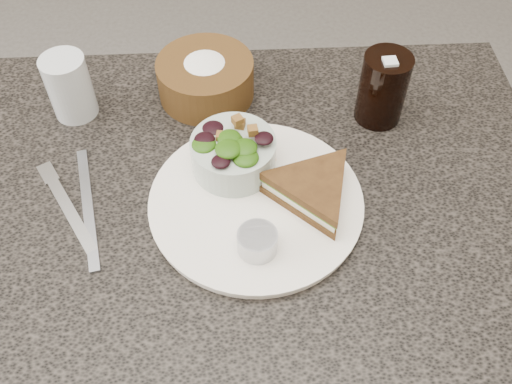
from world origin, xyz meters
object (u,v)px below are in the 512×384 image
at_px(dining_table, 226,325).
at_px(dinner_plate, 256,203).
at_px(salad_bowl, 233,150).
at_px(sandwich, 313,190).
at_px(bread_basket, 205,73).
at_px(cola_glass, 383,85).
at_px(water_glass, 69,87).
at_px(dressing_ramekin, 257,242).

height_order(dining_table, dinner_plate, dinner_plate).
xyz_separation_m(dining_table, salad_bowl, (0.03, 0.07, 0.42)).
xyz_separation_m(sandwich, bread_basket, (-0.15, 0.24, 0.01)).
bearing_deg(dinner_plate, salad_bowl, 114.37).
height_order(cola_glass, water_glass, cola_glass).
xyz_separation_m(dining_table, bread_basket, (-0.01, 0.24, 0.42)).
distance_m(dining_table, bread_basket, 0.48).
distance_m(dinner_plate, salad_bowl, 0.08).
distance_m(dinner_plate, bread_basket, 0.25).
bearing_deg(cola_glass, salad_bowl, -155.19).
distance_m(salad_bowl, water_glass, 0.29).
xyz_separation_m(dinner_plate, bread_basket, (-0.07, 0.24, 0.04)).
bearing_deg(dressing_ramekin, salad_bowl, 100.44).
bearing_deg(water_glass, sandwich, -30.17).
relative_size(dining_table, dressing_ramekin, 19.00).
bearing_deg(dinner_plate, dressing_ramekin, -91.65).
bearing_deg(sandwich, bread_basket, 164.80).
xyz_separation_m(sandwich, salad_bowl, (-0.11, 0.07, 0.01)).
bearing_deg(salad_bowl, bread_basket, 103.26).
distance_m(dining_table, cola_glass, 0.54).
height_order(salad_bowl, bread_basket, bread_basket).
bearing_deg(cola_glass, bread_basket, 166.43).
distance_m(dinner_plate, dressing_ramekin, 0.08).
bearing_deg(water_glass, salad_bowl, -29.50).
distance_m(dinner_plate, sandwich, 0.08).
bearing_deg(dinner_plate, dining_table, -178.51).
bearing_deg(sandwich, dinner_plate, -138.59).
height_order(dinner_plate, salad_bowl, salad_bowl).
height_order(bread_basket, cola_glass, cola_glass).
relative_size(dinner_plate, bread_basket, 1.90).
bearing_deg(dinner_plate, bread_basket, 106.40).
xyz_separation_m(bread_basket, water_glass, (-0.21, -0.03, 0.01)).
xyz_separation_m(dressing_ramekin, bread_basket, (-0.07, 0.32, 0.02)).
bearing_deg(sandwich, dining_table, -137.24).
bearing_deg(water_glass, bread_basket, 8.54).
height_order(dinner_plate, dressing_ramekin, dressing_ramekin).
distance_m(bread_basket, water_glass, 0.21).
relative_size(dressing_ramekin, water_glass, 0.51).
bearing_deg(salad_bowl, dinner_plate, -65.63).
bearing_deg(bread_basket, dinner_plate, -73.60).
xyz_separation_m(dinner_plate, salad_bowl, (-0.03, 0.06, 0.04)).
distance_m(sandwich, dressing_ramekin, 0.11).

